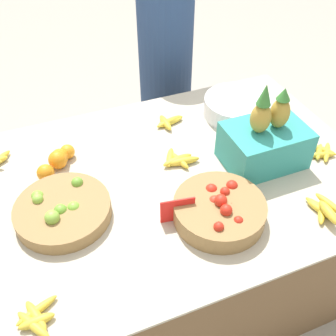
{
  "coord_description": "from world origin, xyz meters",
  "views": [
    {
      "loc": [
        -0.45,
        -1.13,
        1.92
      ],
      "look_at": [
        0.0,
        0.0,
        0.8
      ],
      "focal_mm": 42.0,
      "sensor_mm": 36.0,
      "label": 1
    }
  ],
  "objects_px": {
    "price_sign": "(178,210)",
    "tomato_basket": "(219,210)",
    "lime_bowl": "(62,210)",
    "metal_bowl": "(237,107)",
    "vendor_person": "(166,60)",
    "produce_crate": "(265,141)"
  },
  "relations": [
    {
      "from": "price_sign",
      "to": "tomato_basket",
      "type": "bearing_deg",
      "value": -8.03
    },
    {
      "from": "tomato_basket",
      "to": "price_sign",
      "type": "distance_m",
      "value": 0.16
    },
    {
      "from": "price_sign",
      "to": "produce_crate",
      "type": "bearing_deg",
      "value": 29.3
    },
    {
      "from": "tomato_basket",
      "to": "vendor_person",
      "type": "xyz_separation_m",
      "value": [
        0.29,
        1.27,
        -0.04
      ]
    },
    {
      "from": "produce_crate",
      "to": "vendor_person",
      "type": "bearing_deg",
      "value": 92.26
    },
    {
      "from": "tomato_basket",
      "to": "price_sign",
      "type": "bearing_deg",
      "value": 162.57
    },
    {
      "from": "lime_bowl",
      "to": "price_sign",
      "type": "relative_size",
      "value": 2.8
    },
    {
      "from": "lime_bowl",
      "to": "metal_bowl",
      "type": "bearing_deg",
      "value": 20.14
    },
    {
      "from": "price_sign",
      "to": "lime_bowl",
      "type": "bearing_deg",
      "value": 165.18
    },
    {
      "from": "metal_bowl",
      "to": "price_sign",
      "type": "distance_m",
      "value": 0.77
    },
    {
      "from": "lime_bowl",
      "to": "price_sign",
      "type": "bearing_deg",
      "value": -24.22
    },
    {
      "from": "produce_crate",
      "to": "metal_bowl",
      "type": "bearing_deg",
      "value": 78.48
    },
    {
      "from": "tomato_basket",
      "to": "metal_bowl",
      "type": "xyz_separation_m",
      "value": [
        0.4,
        0.58,
        0.0
      ]
    },
    {
      "from": "price_sign",
      "to": "vendor_person",
      "type": "distance_m",
      "value": 1.3
    },
    {
      "from": "lime_bowl",
      "to": "produce_crate",
      "type": "distance_m",
      "value": 0.89
    },
    {
      "from": "vendor_person",
      "to": "lime_bowl",
      "type": "bearing_deg",
      "value": -128.92
    },
    {
      "from": "tomato_basket",
      "to": "metal_bowl",
      "type": "relative_size",
      "value": 1.05
    },
    {
      "from": "tomato_basket",
      "to": "vendor_person",
      "type": "relative_size",
      "value": 0.22
    },
    {
      "from": "tomato_basket",
      "to": "metal_bowl",
      "type": "bearing_deg",
      "value": 55.34
    },
    {
      "from": "lime_bowl",
      "to": "vendor_person",
      "type": "height_order",
      "value": "vendor_person"
    },
    {
      "from": "lime_bowl",
      "to": "vendor_person",
      "type": "xyz_separation_m",
      "value": [
        0.84,
        1.04,
        -0.03
      ]
    },
    {
      "from": "lime_bowl",
      "to": "vendor_person",
      "type": "relative_size",
      "value": 0.23
    }
  ]
}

